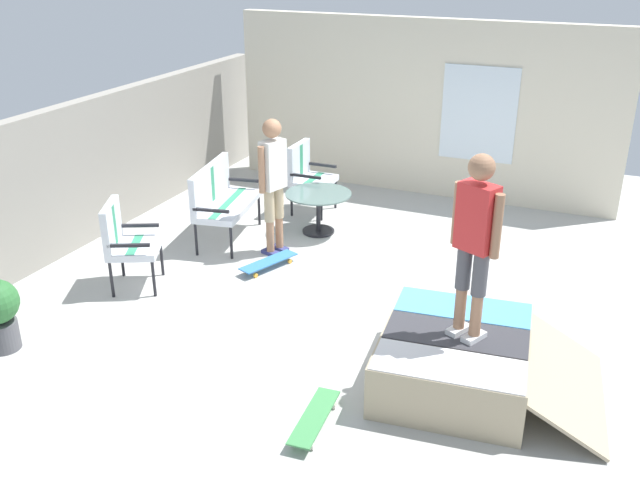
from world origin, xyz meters
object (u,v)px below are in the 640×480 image
patio_chair_by_wall (124,237)px  patio_table (318,205)px  patio_chair_near_house (307,171)px  patio_bench (220,195)px  skate_ramp (458,358)px  person_skater (475,235)px  skateboard_by_bench (269,262)px  skateboard_spare (314,418)px  person_watching (273,176)px

patio_chair_by_wall → patio_table: 2.75m
patio_chair_near_house → patio_chair_by_wall: bearing=163.9°
patio_bench → patio_chair_by_wall: 1.67m
skate_ramp → patio_chair_by_wall: 3.99m
person_skater → patio_bench: bearing=61.5°
skateboard_by_bench → person_skater: bearing=-118.0°
patio_table → skateboard_by_bench: 1.34m
patio_bench → person_skater: person_skater is taller
patio_chair_near_house → skateboard_spare: 5.04m
patio_chair_near_house → skateboard_spare: bearing=-154.7°
skateboard_by_bench → patio_bench: bearing=60.2°
skateboard_spare → patio_bench: bearing=41.4°
person_watching → patio_chair_by_wall: bearing=143.4°
patio_bench → person_watching: (-0.12, -0.87, 0.41)m
patio_chair_near_house → skateboard_spare: size_ratio=1.25×
person_watching → person_skater: size_ratio=1.05×
skate_ramp → patio_table: patio_table is taller
patio_chair_near_house → skateboard_spare: (-4.54, -2.14, -0.53)m
patio_chair_by_wall → skateboard_by_bench: patio_chair_by_wall is taller
patio_chair_near_house → patio_table: (-0.69, -0.49, -0.21)m
patio_table → skate_ramp: bearing=-136.8°
patio_table → person_skater: person_skater is taller
skateboard_by_bench → patio_table: bearing=-4.2°
person_skater → skateboard_by_bench: size_ratio=2.04×
patio_chair_by_wall → skateboard_by_bench: bearing=-50.1°
patio_bench → person_watching: size_ratio=0.76×
skate_ramp → skateboard_by_bench: skate_ramp is taller
patio_chair_by_wall → patio_bench: bearing=-9.2°
skate_ramp → person_skater: bearing=-92.2°
patio_chair_near_house → patio_chair_by_wall: size_ratio=1.00×
patio_chair_by_wall → skateboard_spare: bearing=-116.0°
skate_ramp → patio_chair_near_house: size_ratio=2.07×
patio_chair_near_house → patio_bench: bearing=156.4°
skateboard_by_bench → skateboard_spare: same height
patio_bench → patio_table: 1.34m
patio_chair_by_wall → patio_table: bearing=-30.1°
patio_table → person_watching: (-0.85, 0.24, 0.62)m
skate_ramp → patio_chair_by_wall: patio_chair_by_wall is taller
patio_bench → person_skater: size_ratio=0.80×
patio_table → skateboard_spare: bearing=-156.7°
patio_chair_by_wall → person_watching: (1.53, -1.13, 0.42)m
patio_table → skateboard_spare: 4.20m
patio_table → skateboard_spare: patio_table is taller
skate_ramp → patio_table: 3.78m
skate_ramp → patio_bench: patio_bench is taller
person_watching → person_skater: bearing=-123.6°
patio_chair_by_wall → person_skater: person_skater is taller
patio_table → patio_bench: bearing=123.2°
person_watching → person_skater: (-1.91, -2.87, 0.45)m
skate_ramp → person_skater: (-0.00, -0.05, 1.22)m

